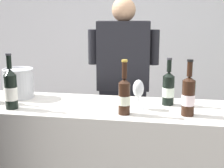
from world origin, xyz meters
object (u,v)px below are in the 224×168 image
Objects in this scene: wine_bottle_0 at (188,95)px; person_server at (123,102)px; wine_bottle_1 at (124,95)px; wine_glass at (138,90)px; wine_bottle_4 at (11,89)px; ice_bucket at (19,83)px; wine_bottle_3 at (168,88)px.

wine_bottle_0 is 0.89m from person_server.
wine_glass is (0.07, 0.13, 0.00)m from wine_bottle_1.
wine_bottle_4 reaches higher than ice_bucket.
person_server reaches higher than wine_bottle_3.
wine_bottle_1 is 0.93× the size of wine_bottle_4.
wine_bottle_3 is at bearing -0.30° from ice_bucket.
wine_glass is at bearing -146.20° from wine_bottle_3.
wine_bottle_4 is (-0.73, -0.01, 0.01)m from wine_bottle_1.
ice_bucket is 0.13× the size of person_server.
wine_bottle_0 is 0.32m from wine_glass.
wine_bottle_0 is 0.20× the size of person_server.
person_server reaches higher than wine_glass.
wine_bottle_4 is 1.88× the size of wine_glass.
wine_bottle_3 is at bearing 119.13° from wine_bottle_0.
ice_bucket is at bearing -145.15° from person_server.
ice_bucket is at bearing 169.68° from wine_bottle_0.
ice_bucket is at bearing 162.14° from wine_bottle_1.
wine_bottle_0 is 1.54× the size of ice_bucket.
person_server is at bearing 127.13° from wine_bottle_3.
ice_bucket is at bearing 179.70° from wine_bottle_3.
wine_bottle_4 is at bearing -179.36° from wine_bottle_1.
wine_bottle_0 is 1.07× the size of wine_bottle_3.
wine_bottle_3 is 0.19× the size of person_server.
wine_bottle_3 is (0.26, 0.25, -0.01)m from wine_bottle_1.
wine_bottle_1 is 1.05× the size of wine_bottle_3.
wine_bottle_1 is at bearing -135.74° from wine_bottle_3.
wine_bottle_3 is 0.89× the size of wine_bottle_4.
person_server is at bearing 34.85° from ice_bucket.
wine_bottle_1 is at bearing -81.58° from person_server.
person_server is at bearing 124.88° from wine_bottle_0.
wine_bottle_4 is 1.62× the size of ice_bucket.
wine_bottle_4 is at bearing -129.35° from person_server.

